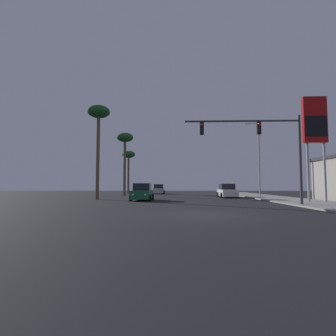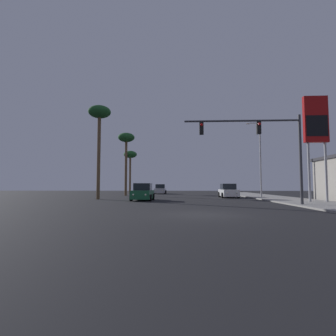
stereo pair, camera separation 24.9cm
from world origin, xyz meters
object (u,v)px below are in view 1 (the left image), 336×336
Objects in this scene: car_silver at (159,189)px; car_white at (227,191)px; palm_tree_mid at (125,141)px; palm_tree_far at (129,156)px; car_green at (142,193)px; traffic_light_mast at (265,140)px; palm_tree_near at (99,118)px; street_lamp at (258,155)px; gas_station_sign at (315,125)px.

car_silver is 17.03m from car_white.
palm_tree_mid is (-13.65, 5.26, 7.15)m from car_white.
car_green is at bearing -75.79° from palm_tree_far.
traffic_light_mast is 0.84× the size of palm_tree_near.
traffic_light_mast is (9.91, -6.52, 4.02)m from car_green.
car_white is 0.48× the size of street_lamp.
car_white is 0.48× the size of gas_station_sign.
palm_tree_near is at bearing -88.60° from palm_tree_far.
gas_station_sign is 0.99× the size of palm_tree_mid.
palm_tree_far is (-0.49, 20.00, -1.98)m from palm_tree_near.
palm_tree_near is at bearing 166.86° from gas_station_sign.
street_lamp is at bearing 12.95° from palm_tree_near.
palm_tree_mid is at bearing -82.41° from palm_tree_far.
palm_tree_mid is (1.33, -10.00, 1.14)m from palm_tree_far.
palm_tree_mid reaches higher than car_white.
gas_station_sign is at bearing 168.57° from car_green.
car_silver is 0.55× the size of palm_tree_far.
car_green is 15.00m from street_lamp.
street_lamp is 0.99× the size of palm_tree_mid.
car_white is 13.50m from traffic_light_mast.
palm_tree_far is 10.15m from palm_tree_mid.
car_green is at bearing -70.37° from palm_tree_mid.
gas_station_sign reaches higher than palm_tree_mid.
car_green is 9.55m from palm_tree_near.
palm_tree_far reaches higher than car_green.
traffic_light_mast is (0.40, -12.88, 4.02)m from car_white.
palm_tree_far is at bearing 130.03° from gas_station_sign.
palm_tree_mid is (-17.28, 5.83, 2.80)m from street_lamp.
street_lamp is at bearing -18.65° from palm_tree_mid.
street_lamp is 1.15× the size of palm_tree_far.
street_lamp reaches higher than traffic_light_mast.
car_green is (-0.14, -20.59, 0.00)m from car_silver.
palm_tree_near reaches higher than car_white.
car_silver is at bearing -10.42° from palm_tree_far.
palm_tree_mid is (-14.05, 18.14, 3.13)m from traffic_light_mast.
car_green is 0.55× the size of palm_tree_far.
gas_station_sign is 20.94m from palm_tree_near.
street_lamp is at bearing 75.32° from traffic_light_mast.
car_silver is 0.51× the size of traffic_light_mast.
palm_tree_near reaches higher than gas_station_sign.
car_green is 12.53m from traffic_light_mast.
street_lamp reaches higher than palm_tree_mid.
traffic_light_mast is 32.13m from palm_tree_far.
palm_tree_mid is at bearing 142.84° from gas_station_sign.
gas_station_sign reaches higher than palm_tree_far.
traffic_light_mast is 0.93× the size of palm_tree_mid.
car_green is at bearing 88.28° from car_silver.
car_white is 0.47× the size of palm_tree_mid.
street_lamp is 9.29m from gas_station_sign.
gas_station_sign reaches higher than car_silver.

